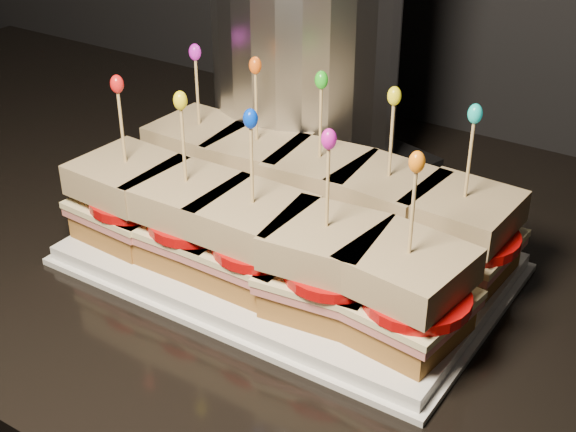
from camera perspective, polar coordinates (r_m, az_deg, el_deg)
The scene contains 76 objects.
granite_slab at distance 0.74m, azimuth 17.52°, elevation -7.77°, with size 2.18×0.69×0.04m, color black.
platter at distance 0.75m, azimuth 0.00°, elevation -3.07°, with size 0.38×0.24×0.02m, color white.
platter_rim at distance 0.75m, azimuth 0.00°, elevation -3.45°, with size 0.39×0.25×0.01m, color white.
sandwich_0_bread_bot at distance 0.85m, azimuth -6.11°, elevation 2.60°, with size 0.08×0.08×0.02m, color brown.
sandwich_0_ham at distance 0.85m, azimuth -6.16°, elevation 3.54°, with size 0.09×0.09×0.01m, color #B74F50.
sandwich_0_cheese at distance 0.84m, azimuth -6.19°, elevation 3.97°, with size 0.09×0.09×0.01m, color beige.
sandwich_0_tomato at distance 0.83m, azimuth -5.83°, elevation 4.10°, with size 0.08×0.08×0.01m, color #B40808.
sandwich_0_bread_top at distance 0.83m, azimuth -6.29°, elevation 5.62°, with size 0.09×0.09×0.03m, color #503113.
sandwich_0_pick at distance 0.81m, azimuth -6.46°, elevation 8.49°, with size 0.00×0.00×0.09m, color tan.
sandwich_0_frill at distance 0.80m, azimuth -6.64°, elevation 11.50°, with size 0.01×0.01×0.02m, color #BE1AC5.
sandwich_1_bread_bot at distance 0.81m, azimuth -2.15°, elevation 1.35°, with size 0.08×0.08×0.02m, color brown.
sandwich_1_ham at distance 0.81m, azimuth -2.17°, elevation 2.34°, with size 0.09×0.09×0.01m, color #B74F50.
sandwich_1_cheese at distance 0.80m, azimuth -2.18°, elevation 2.78°, with size 0.09×0.09×0.01m, color beige.
sandwich_1_tomato at distance 0.79m, azimuth -1.73°, elevation 2.89°, with size 0.08×0.08×0.01m, color #B40808.
sandwich_1_bread_top at distance 0.79m, azimuth -2.22°, elevation 4.50°, with size 0.09×0.09×0.03m, color #503113.
sandwich_1_pick at distance 0.77m, azimuth -2.28°, elevation 7.49°, with size 0.00×0.00×0.09m, color tan.
sandwich_1_frill at distance 0.76m, azimuth -2.35°, elevation 10.65°, with size 0.01×0.01×0.02m, color #F05B11.
sandwich_2_bread_bot at distance 0.78m, azimuth 2.18°, elevation -0.01°, with size 0.08×0.08×0.02m, color brown.
sandwich_2_ham at distance 0.77m, azimuth 2.20°, elevation 1.00°, with size 0.09×0.09×0.01m, color #B74F50.
sandwich_2_cheese at distance 0.77m, azimuth 2.21°, elevation 1.46°, with size 0.09×0.09×0.01m, color beige.
sandwich_2_tomato at distance 0.75m, azimuth 2.76°, elevation 1.55°, with size 0.08×0.08×0.01m, color #B40808.
sandwich_2_bread_top at distance 0.76m, azimuth 2.25°, elevation 3.24°, with size 0.09×0.09×0.03m, color #503113.
sandwich_2_pick at distance 0.74m, azimuth 2.32°, elevation 6.35°, with size 0.00×0.00×0.09m, color tan.
sandwich_2_frill at distance 0.72m, azimuth 2.39°, elevation 9.65°, with size 0.01×0.01×0.02m, color green.
sandwich_3_bread_bot at distance 0.75m, azimuth 6.88°, elevation -1.50°, with size 0.08×0.08×0.02m, color brown.
sandwich_3_ham at distance 0.74m, azimuth 6.95°, elevation -0.46°, with size 0.09×0.09×0.01m, color #B74F50.
sandwich_3_cheese at distance 0.74m, azimuth 6.99°, elevation 0.01°, with size 0.09×0.09×0.01m, color beige.
sandwich_3_tomato at distance 0.72m, azimuth 7.65°, elevation 0.08°, with size 0.08×0.08×0.01m, color #B40808.
sandwich_3_bread_top at distance 0.72m, azimuth 7.11°, elevation 1.84°, with size 0.09×0.09×0.03m, color #503113.
sandwich_3_pick at distance 0.71m, azimuth 7.33°, elevation 5.05°, with size 0.00×0.00×0.09m, color tan.
sandwich_3_frill at distance 0.69m, azimuth 7.57°, elevation 8.46°, with size 0.01×0.01×0.02m, color yellow.
sandwich_4_bread_bot at distance 0.73m, azimuth 11.94°, elevation -3.08°, with size 0.08×0.08×0.02m, color brown.
sandwich_4_ham at distance 0.72m, azimuth 12.06°, elevation -2.02°, with size 0.09×0.09×0.01m, color #B74F50.
sandwich_4_cheese at distance 0.71m, azimuth 12.12°, elevation -1.54°, with size 0.09×0.09×0.01m, color beige.
sandwich_4_tomato at distance 0.70m, azimuth 12.90°, elevation -1.50°, with size 0.08×0.08×0.01m, color #B40808.
sandwich_4_bread_top at distance 0.70m, azimuth 12.35°, elevation 0.32°, with size 0.09×0.09×0.03m, color #503113.
sandwich_4_pick at distance 0.68m, azimuth 12.74°, elevation 3.60°, with size 0.00×0.00×0.09m, color tan.
sandwich_4_frill at distance 0.66m, azimuth 13.16°, elevation 7.10°, with size 0.01×0.01×0.02m, color #11C3B9.
sandwich_5_bread_bot at distance 0.78m, azimuth -11.03°, elevation -0.39°, with size 0.08×0.08×0.02m, color brown.
sandwich_5_ham at distance 0.78m, azimuth -11.14°, elevation 0.61°, with size 0.09×0.09×0.01m, color #B74F50.
sandwich_5_cheese at distance 0.77m, azimuth -11.19°, elevation 1.06°, with size 0.09×0.09×0.01m, color beige.
sandwich_5_tomato at distance 0.76m, azimuth -10.89°, elevation 1.15°, with size 0.08×0.08×0.01m, color #B40808.
sandwich_5_bread_top at distance 0.76m, azimuth -11.38°, elevation 2.83°, with size 0.09×0.09×0.03m, color #503113.
sandwich_5_pick at distance 0.74m, azimuth -11.71°, elevation 5.90°, with size 0.00×0.00×0.09m, color tan.
sandwich_5_frill at distance 0.73m, azimuth -12.07°, elevation 9.16°, with size 0.01×0.01×0.02m, color red.
sandwich_6_bread_bot at distance 0.74m, azimuth -6.97°, elevation -1.92°, with size 0.08×0.08×0.02m, color brown.
sandwich_6_ham at distance 0.73m, azimuth -7.04°, elevation -0.87°, with size 0.09×0.09×0.01m, color #B74F50.
sandwich_6_cheese at distance 0.73m, azimuth -7.08°, elevation -0.40°, with size 0.09×0.09×0.01m, color beige.
sandwich_6_tomato at distance 0.71m, azimuth -6.68°, elevation -0.34°, with size 0.08×0.08×0.01m, color #B40808.
sandwich_6_bread_top at distance 0.72m, azimuth -7.20°, elevation 1.45°, with size 0.09×0.09×0.03m, color #503113.
sandwich_6_pick at distance 0.70m, azimuth -7.43°, elevation 4.69°, with size 0.00×0.00×0.09m, color tan.
sandwich_6_frill at distance 0.68m, azimuth -7.67°, elevation 8.14°, with size 0.01×0.01×0.02m, color yellow.
sandwich_7_bread_bot at distance 0.70m, azimuth -2.42°, elevation -3.61°, with size 0.08×0.08×0.02m, color brown.
sandwich_7_ham at distance 0.69m, azimuth -2.45°, elevation -2.53°, with size 0.09×0.09×0.01m, color #B74F50.
sandwich_7_cheese at distance 0.69m, azimuth -2.46°, elevation -2.03°, with size 0.09×0.09×0.01m, color beige.
sandwich_7_tomato at distance 0.67m, azimuth -1.94°, elevation -2.00°, with size 0.08×0.08×0.01m, color #B40808.
sandwich_7_bread_top at distance 0.68m, azimuth -2.51°, elevation -0.11°, with size 0.09×0.09×0.03m, color #503113.
sandwich_7_pick at distance 0.65m, azimuth -2.59°, elevation 3.28°, with size 0.00×0.00×0.09m, color tan.
sandwich_7_frill at distance 0.64m, azimuth -2.68°, elevation 6.92°, with size 0.01×0.01×0.02m, color #0233DD.
sandwich_8_bread_bot at distance 0.67m, azimuth 2.63°, elevation -5.45°, with size 0.08×0.08×0.02m, color brown.
sandwich_8_ham at distance 0.66m, azimuth 2.66°, elevation -4.34°, with size 0.09×0.09×0.01m, color #B74F50.
sandwich_8_cheese at distance 0.66m, azimuth 2.67°, elevation -3.83°, with size 0.09×0.09×0.01m, color beige.
sandwich_8_tomato at distance 0.64m, azimuth 3.33°, elevation -3.83°, with size 0.08×0.08×0.01m, color #B40808.
sandwich_8_bread_top at distance 0.64m, azimuth 2.73°, elevation -1.85°, with size 0.09×0.09×0.03m, color #503113.
sandwich_8_pick at distance 0.62m, azimuth 2.82°, elevation 1.68°, with size 0.00×0.00×0.09m, color tan.
sandwich_8_frill at distance 0.60m, azimuth 2.93°, elevation 5.48°, with size 0.01×0.01×0.02m, color #C014A1.
sandwich_9_bread_bot at distance 0.64m, azimuth 8.18°, elevation -7.42°, with size 0.08×0.08×0.02m, color brown.
sandwich_9_ham at distance 0.63m, azimuth 8.28°, elevation -6.29°, with size 0.09×0.09×0.01m, color #B74F50.
sandwich_9_cheese at distance 0.63m, azimuth 8.33°, elevation -5.77°, with size 0.09×0.09×0.01m, color beige.
sandwich_9_tomato at distance 0.62m, azimuth 9.13°, elevation -5.81°, with size 0.08×0.08×0.01m, color #B40808.
sandwich_9_bread_top at distance 0.61m, azimuth 8.50°, elevation -3.74°, with size 0.09×0.09×0.03m, color #503113.
sandwich_9_pick at distance 0.59m, azimuth 8.81°, elevation -0.12°, with size 0.00×0.00×0.09m, color tan.
sandwich_9_frill at distance 0.57m, azimuth 9.15°, elevation 3.82°, with size 0.01×0.01×0.02m, color orange.
appliance_base at distance 0.92m, azimuth 1.21°, elevation 3.94°, with size 0.24×0.20×0.03m, color #262628.
appliance_body at distance 0.87m, azimuth 1.31°, elevation 12.61°, with size 0.20×0.20×0.26m, color silver.
appliance at distance 0.87m, azimuth 1.30°, elevation 12.29°, with size 0.24×0.20×0.31m, color silver, non-canonical shape.
Camera 1 is at (-0.41, 1.08, 1.34)m, focal length 50.00 mm.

